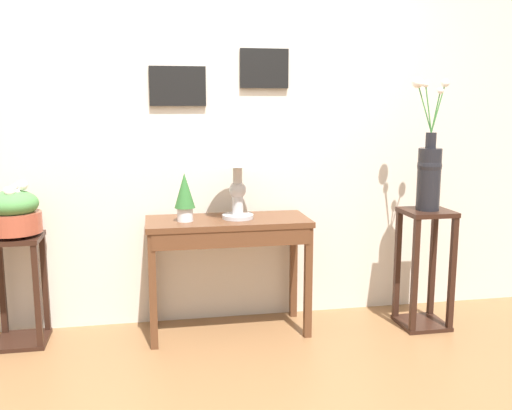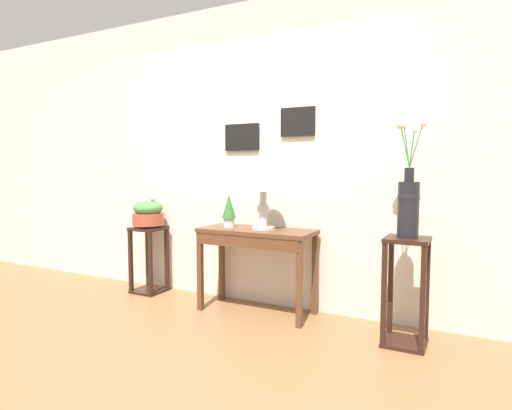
{
  "view_description": "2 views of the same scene",
  "coord_description": "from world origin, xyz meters",
  "px_view_note": "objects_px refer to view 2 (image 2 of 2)",
  "views": [
    {
      "loc": [
        -0.35,
        -2.32,
        1.44
      ],
      "look_at": [
        0.28,
        1.07,
        0.84
      ],
      "focal_mm": 39.67,
      "sensor_mm": 36.0,
      "label": 1
    },
    {
      "loc": [
        1.82,
        -2.19,
        1.27
      ],
      "look_at": [
        0.05,
        1.23,
        0.95
      ],
      "focal_mm": 30.19,
      "sensor_mm": 36.0,
      "label": 2
    }
  ],
  "objects_px": {
    "console_table": "(256,242)",
    "pedestal_stand_right": "(406,292)",
    "potted_plant_on_console": "(229,209)",
    "flower_vase_tall_right": "(408,201)",
    "pedestal_stand_left": "(149,260)",
    "table_lamp": "(263,185)",
    "planter_bowl_wide_left": "(148,213)"
  },
  "relations": [
    {
      "from": "console_table",
      "to": "pedestal_stand_left",
      "type": "distance_m",
      "value": 1.31
    },
    {
      "from": "console_table",
      "to": "potted_plant_on_console",
      "type": "relative_size",
      "value": 3.42
    },
    {
      "from": "potted_plant_on_console",
      "to": "pedestal_stand_left",
      "type": "bearing_deg",
      "value": 175.61
    },
    {
      "from": "table_lamp",
      "to": "planter_bowl_wide_left",
      "type": "relative_size",
      "value": 1.58
    },
    {
      "from": "pedestal_stand_right",
      "to": "pedestal_stand_left",
      "type": "bearing_deg",
      "value": 175.75
    },
    {
      "from": "pedestal_stand_left",
      "to": "pedestal_stand_right",
      "type": "relative_size",
      "value": 0.87
    },
    {
      "from": "console_table",
      "to": "planter_bowl_wide_left",
      "type": "xyz_separation_m",
      "value": [
        -1.27,
        0.07,
        0.19
      ]
    },
    {
      "from": "table_lamp",
      "to": "potted_plant_on_console",
      "type": "xyz_separation_m",
      "value": [
        -0.33,
        -0.03,
        -0.22
      ]
    },
    {
      "from": "flower_vase_tall_right",
      "to": "potted_plant_on_console",
      "type": "bearing_deg",
      "value": 175.9
    },
    {
      "from": "pedestal_stand_left",
      "to": "planter_bowl_wide_left",
      "type": "height_order",
      "value": "planter_bowl_wide_left"
    },
    {
      "from": "pedestal_stand_left",
      "to": "table_lamp",
      "type": "bearing_deg",
      "value": -2.2
    },
    {
      "from": "pedestal_stand_left",
      "to": "pedestal_stand_right",
      "type": "bearing_deg",
      "value": -4.25
    },
    {
      "from": "table_lamp",
      "to": "flower_vase_tall_right",
      "type": "xyz_separation_m",
      "value": [
        1.21,
        -0.14,
        -0.09
      ]
    },
    {
      "from": "console_table",
      "to": "flower_vase_tall_right",
      "type": "xyz_separation_m",
      "value": [
        1.27,
        -0.11,
        0.41
      ]
    },
    {
      "from": "console_table",
      "to": "pedestal_stand_right",
      "type": "relative_size",
      "value": 1.3
    },
    {
      "from": "planter_bowl_wide_left",
      "to": "flower_vase_tall_right",
      "type": "relative_size",
      "value": 0.4
    },
    {
      "from": "potted_plant_on_console",
      "to": "pedestal_stand_left",
      "type": "relative_size",
      "value": 0.44
    },
    {
      "from": "pedestal_stand_left",
      "to": "flower_vase_tall_right",
      "type": "bearing_deg",
      "value": -4.22
    },
    {
      "from": "pedestal_stand_left",
      "to": "console_table",
      "type": "bearing_deg",
      "value": -3.35
    },
    {
      "from": "planter_bowl_wide_left",
      "to": "pedestal_stand_right",
      "type": "bearing_deg",
      "value": -4.24
    },
    {
      "from": "planter_bowl_wide_left",
      "to": "flower_vase_tall_right",
      "type": "xyz_separation_m",
      "value": [
        2.55,
        -0.19,
        0.22
      ]
    },
    {
      "from": "pedestal_stand_right",
      "to": "console_table",
      "type": "bearing_deg",
      "value": 174.85
    },
    {
      "from": "flower_vase_tall_right",
      "to": "pedestal_stand_left",
      "type": "bearing_deg",
      "value": 175.78
    },
    {
      "from": "table_lamp",
      "to": "potted_plant_on_console",
      "type": "relative_size",
      "value": 1.78
    },
    {
      "from": "table_lamp",
      "to": "flower_vase_tall_right",
      "type": "distance_m",
      "value": 1.22
    },
    {
      "from": "table_lamp",
      "to": "planter_bowl_wide_left",
      "type": "distance_m",
      "value": 1.37
    },
    {
      "from": "planter_bowl_wide_left",
      "to": "pedestal_stand_right",
      "type": "xyz_separation_m",
      "value": [
        2.55,
        -0.19,
        -0.43
      ]
    },
    {
      "from": "console_table",
      "to": "flower_vase_tall_right",
      "type": "relative_size",
      "value": 1.21
    },
    {
      "from": "flower_vase_tall_right",
      "to": "pedestal_stand_right",
      "type": "bearing_deg",
      "value": -52.89
    },
    {
      "from": "console_table",
      "to": "pedestal_stand_right",
      "type": "height_order",
      "value": "pedestal_stand_right"
    },
    {
      "from": "console_table",
      "to": "potted_plant_on_console",
      "type": "xyz_separation_m",
      "value": [
        -0.27,
        -0.0,
        0.28
      ]
    },
    {
      "from": "console_table",
      "to": "pedestal_stand_right",
      "type": "distance_m",
      "value": 1.3
    }
  ]
}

